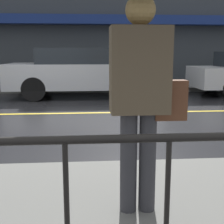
% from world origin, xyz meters
% --- Properties ---
extents(ground_plane, '(80.00, 80.00, 0.00)m').
position_xyz_m(ground_plane, '(0.00, 0.00, 0.00)').
color(ground_plane, '#262628').
extents(sidewalk_far, '(28.00, 2.10, 0.14)m').
position_xyz_m(sidewalk_far, '(0.00, 4.66, 0.07)').
color(sidewalk_far, slate).
rests_on(sidewalk_far, ground_plane).
extents(lane_marking, '(25.20, 0.12, 0.01)m').
position_xyz_m(lane_marking, '(0.00, 0.00, 0.00)').
color(lane_marking, gold).
rests_on(lane_marking, ground_plane).
extents(building_storefront, '(28.00, 0.85, 4.72)m').
position_xyz_m(building_storefront, '(0.00, 5.83, 2.38)').
color(building_storefront, '#383D42').
rests_on(building_storefront, ground_plane).
extents(car_silver, '(4.66, 1.80, 1.49)m').
position_xyz_m(car_silver, '(1.06, 2.65, 0.78)').
color(car_silver, '#B2B5BA').
rests_on(car_silver, ground_plane).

